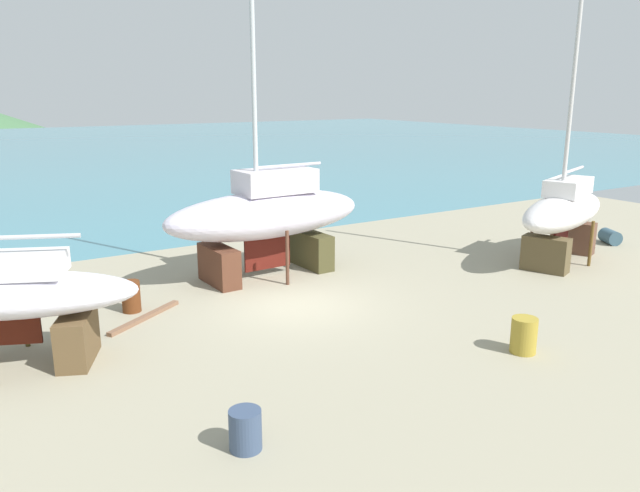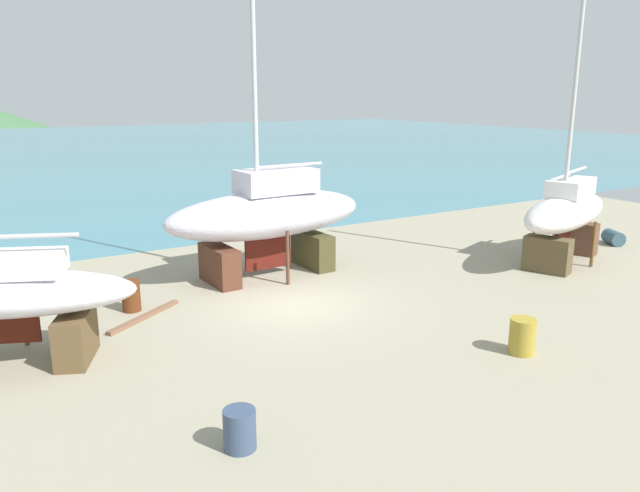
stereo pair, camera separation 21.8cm
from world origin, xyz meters
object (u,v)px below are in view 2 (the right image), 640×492
at_px(sailboat_far_slipway, 268,215).
at_px(barrel_tipped_right, 131,296).
at_px(barrel_rust_near, 240,429).
at_px(barrel_rust_far, 522,336).
at_px(barrel_by_slipway, 613,238).
at_px(sailboat_large_starboard, 5,297).
at_px(sailboat_mid_port, 566,213).

bearing_deg(sailboat_far_slipway, barrel_tipped_right, 10.83).
bearing_deg(barrel_rust_near, barrel_rust_far, 1.67).
bearing_deg(barrel_rust_near, barrel_by_slipway, 16.49).
distance_m(barrel_tipped_right, barrel_by_slipway, 19.70).
height_order(barrel_by_slipway, barrel_rust_near, barrel_rust_near).
height_order(sailboat_large_starboard, sailboat_mid_port, sailboat_large_starboard).
relative_size(sailboat_mid_port, barrel_rust_near, 13.08).
bearing_deg(barrel_by_slipway, barrel_rust_far, -155.09).
bearing_deg(sailboat_far_slipway, sailboat_mid_port, 155.28).
xyz_separation_m(sailboat_mid_port, barrel_tipped_right, (-15.38, 3.07, -1.41)).
bearing_deg(sailboat_mid_port, barrel_tipped_right, -31.67).
height_order(sailboat_far_slipway, barrel_tipped_right, sailboat_far_slipway).
height_order(sailboat_far_slipway, barrel_rust_near, sailboat_far_slipway).
bearing_deg(sailboat_mid_port, barrel_rust_near, -1.86).
bearing_deg(barrel_rust_far, barrel_tipped_right, 132.50).
distance_m(sailboat_mid_port, sailboat_far_slipway, 11.10).
height_order(barrel_by_slipway, barrel_rust_far, barrel_rust_far).
relative_size(barrel_tipped_right, barrel_rust_near, 1.21).
distance_m(sailboat_mid_port, barrel_by_slipway, 4.50).
bearing_deg(barrel_tipped_right, barrel_by_slipway, -7.12).
distance_m(sailboat_large_starboard, barrel_tipped_right, 4.19).
bearing_deg(sailboat_large_starboard, barrel_rust_far, 175.13).
bearing_deg(barrel_by_slipway, sailboat_large_starboard, 179.32).
distance_m(sailboat_far_slipway, barrel_rust_far, 9.69).
relative_size(barrel_by_slipway, barrel_rust_near, 1.22).
relative_size(sailboat_large_starboard, barrel_rust_far, 12.24).
distance_m(sailboat_far_slipway, barrel_by_slipway, 14.98).
relative_size(barrel_by_slipway, barrel_rust_far, 1.04).
height_order(sailboat_far_slipway, barrel_by_slipway, sailboat_far_slipway).
height_order(sailboat_mid_port, barrel_rust_far, sailboat_mid_port).
xyz_separation_m(sailboat_large_starboard, barrel_by_slipway, (22.93, -0.27, -1.36)).
bearing_deg(barrel_tipped_right, sailboat_far_slipway, 12.98).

